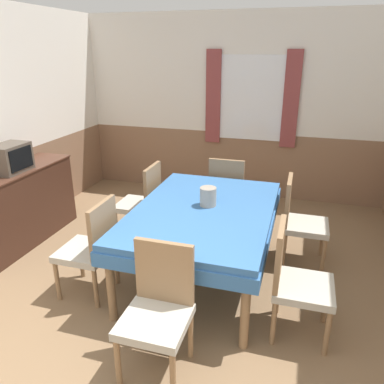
% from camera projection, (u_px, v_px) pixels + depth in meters
% --- Properties ---
extents(wall_back, '(4.79, 0.10, 2.60)m').
position_uv_depth(wall_back, '(232.00, 108.00, 5.42)').
color(wall_back, white).
rests_on(wall_back, ground_plane).
extents(dining_table, '(1.28, 1.86, 0.72)m').
position_uv_depth(dining_table, '(203.00, 218.00, 3.50)').
color(dining_table, '#386BA8').
rests_on(dining_table, ground_plane).
extents(chair_right_near, '(0.44, 0.44, 0.91)m').
position_uv_depth(chair_right_near, '(295.00, 278.00, 2.82)').
color(chair_right_near, '#93704C').
rests_on(chair_right_near, ground_plane).
extents(chair_right_far, '(0.44, 0.44, 0.91)m').
position_uv_depth(chair_right_far, '(299.00, 219.00, 3.81)').
color(chair_right_far, '#93704C').
rests_on(chair_right_far, ground_plane).
extents(chair_head_near, '(0.44, 0.44, 0.91)m').
position_uv_depth(chair_head_near, '(158.00, 307.00, 2.51)').
color(chair_head_near, '#93704C').
rests_on(chair_head_near, ground_plane).
extents(chair_left_near, '(0.44, 0.44, 0.91)m').
position_uv_depth(chair_left_near, '(92.00, 246.00, 3.29)').
color(chair_left_near, '#93704C').
rests_on(chair_left_near, ground_plane).
extents(chair_head_window, '(0.44, 0.44, 0.91)m').
position_uv_depth(chair_head_window, '(228.00, 190.00, 4.58)').
color(chair_head_window, '#93704C').
rests_on(chair_head_window, ground_plane).
extents(chair_left_far, '(0.44, 0.44, 0.91)m').
position_uv_depth(chair_left_far, '(143.00, 200.00, 4.28)').
color(chair_left_far, '#93704C').
rests_on(chair_left_far, ground_plane).
extents(sideboard, '(0.46, 1.53, 0.86)m').
position_uv_depth(sideboard, '(18.00, 207.00, 4.20)').
color(sideboard, '#3D2319').
rests_on(sideboard, ground_plane).
extents(tv, '(0.29, 0.40, 0.30)m').
position_uv_depth(tv, '(10.00, 158.00, 3.99)').
color(tv, '#51473D').
rests_on(tv, sideboard).
extents(vase, '(0.15, 0.15, 0.18)m').
position_uv_depth(vase, '(208.00, 197.00, 3.50)').
color(vase, '#A39989').
rests_on(vase, dining_table).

